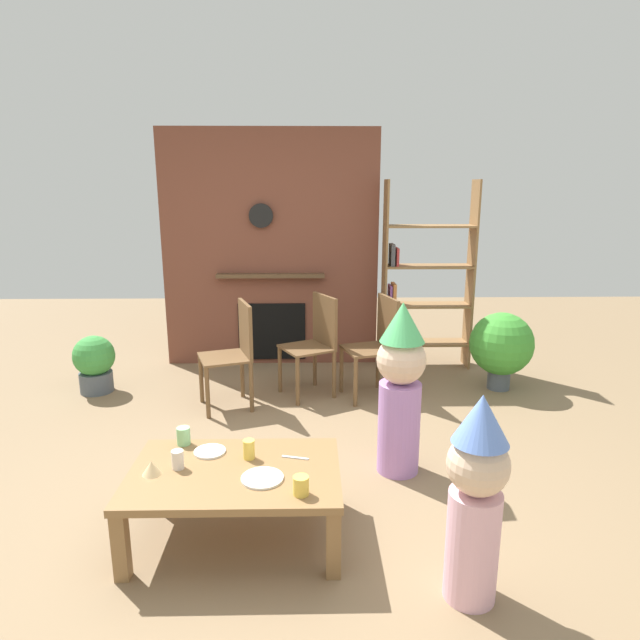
# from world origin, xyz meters

# --- Properties ---
(ground_plane) EXTENTS (12.00, 12.00, 0.00)m
(ground_plane) POSITION_xyz_m (0.00, 0.00, 0.00)
(ground_plane) COLOR #846B4C
(brick_fireplace_feature) EXTENTS (2.20, 0.28, 2.40)m
(brick_fireplace_feature) POSITION_xyz_m (-0.31, 2.60, 1.19)
(brick_fireplace_feature) COLOR brown
(brick_fireplace_feature) RESTS_ON ground_plane
(bookshelf) EXTENTS (0.90, 0.28, 1.90)m
(bookshelf) POSITION_xyz_m (1.22, 2.40, 0.86)
(bookshelf) COLOR olive
(bookshelf) RESTS_ON ground_plane
(coffee_table) EXTENTS (1.10, 0.72, 0.39)m
(coffee_table) POSITION_xyz_m (-0.31, -0.45, 0.34)
(coffee_table) COLOR olive
(coffee_table) RESTS_ON ground_plane
(paper_cup_near_left) EXTENTS (0.06, 0.06, 0.11)m
(paper_cup_near_left) POSITION_xyz_m (-0.25, -0.33, 0.45)
(paper_cup_near_left) COLOR #F2CC4C
(paper_cup_near_left) RESTS_ON coffee_table
(paper_cup_near_right) EXTENTS (0.06, 0.06, 0.10)m
(paper_cup_near_right) POSITION_xyz_m (-0.61, -0.43, 0.44)
(paper_cup_near_right) COLOR silver
(paper_cup_near_right) RESTS_ON coffee_table
(paper_cup_center) EXTENTS (0.08, 0.08, 0.10)m
(paper_cup_center) POSITION_xyz_m (-0.64, -0.16, 0.45)
(paper_cup_center) COLOR #8CD18C
(paper_cup_center) RESTS_ON coffee_table
(paper_cup_far_left) EXTENTS (0.08, 0.08, 0.09)m
(paper_cup_far_left) POSITION_xyz_m (0.04, -0.69, 0.44)
(paper_cup_far_left) COLOR #F2CC4C
(paper_cup_far_left) RESTS_ON coffee_table
(paper_plate_front) EXTENTS (0.17, 0.17, 0.01)m
(paper_plate_front) POSITION_xyz_m (-0.48, -0.26, 0.40)
(paper_plate_front) COLOR white
(paper_plate_front) RESTS_ON coffee_table
(paper_plate_rear) EXTENTS (0.22, 0.22, 0.01)m
(paper_plate_rear) POSITION_xyz_m (-0.16, -0.55, 0.40)
(paper_plate_rear) COLOR white
(paper_plate_rear) RESTS_ON coffee_table
(birthday_cake_slice) EXTENTS (0.10, 0.10, 0.07)m
(birthday_cake_slice) POSITION_xyz_m (-0.73, -0.49, 0.43)
(birthday_cake_slice) COLOR #EAC68C
(birthday_cake_slice) RESTS_ON coffee_table
(table_fork) EXTENTS (0.15, 0.05, 0.01)m
(table_fork) POSITION_xyz_m (0.00, -0.33, 0.40)
(table_fork) COLOR silver
(table_fork) RESTS_ON coffee_table
(child_with_cone_hat) EXTENTS (0.27, 0.27, 0.99)m
(child_with_cone_hat) POSITION_xyz_m (0.81, -0.91, 0.52)
(child_with_cone_hat) COLOR #EAB2C6
(child_with_cone_hat) RESTS_ON ground_plane
(child_in_pink) EXTENTS (0.32, 0.32, 1.14)m
(child_in_pink) POSITION_xyz_m (0.66, 0.23, 0.60)
(child_in_pink) COLOR #B27FCC
(child_in_pink) RESTS_ON ground_plane
(dining_chair_left) EXTENTS (0.51, 0.51, 0.90)m
(dining_chair_left) POSITION_xyz_m (-0.54, 1.36, 0.51)
(dining_chair_left) COLOR brown
(dining_chair_left) RESTS_ON ground_plane
(dining_chair_middle) EXTENTS (0.54, 0.54, 0.90)m
(dining_chair_middle) POSITION_xyz_m (0.14, 1.63, 0.51)
(dining_chair_middle) COLOR brown
(dining_chair_middle) RESTS_ON ground_plane
(dining_chair_right) EXTENTS (0.50, 0.50, 0.90)m
(dining_chair_right) POSITION_xyz_m (0.68, 1.56, 0.51)
(dining_chair_right) COLOR brown
(dining_chair_right) RESTS_ON ground_plane
(potted_plant_tall) EXTENTS (0.58, 0.58, 0.72)m
(potted_plant_tall) POSITION_xyz_m (1.84, 1.71, 0.42)
(potted_plant_tall) COLOR #4C5660
(potted_plant_tall) RESTS_ON ground_plane
(potted_plant_short) EXTENTS (0.37, 0.37, 0.53)m
(potted_plant_short) POSITION_xyz_m (-1.87, 1.71, 0.28)
(potted_plant_short) COLOR #4C5660
(potted_plant_short) RESTS_ON ground_plane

